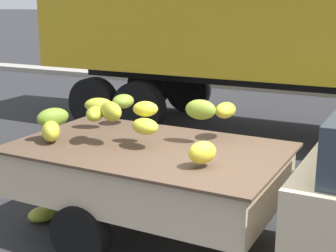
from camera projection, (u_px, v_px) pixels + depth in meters
fallen_banana_bunch_near_tailgate at (42, 214)px, 6.03m from camera, size 0.40×0.44×0.17m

